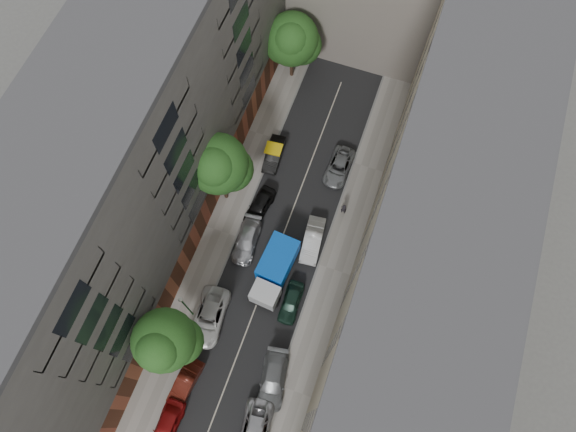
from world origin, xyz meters
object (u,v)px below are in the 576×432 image
at_px(tree_near, 165,342).
at_px(pedestrian, 344,209).
at_px(car_left_1, 185,382).
at_px(car_left_5, 274,154).
at_px(tree_far, 292,41).
at_px(tarp_truck, 274,270).
at_px(car_right_1, 273,380).
at_px(car_left_3, 247,240).
at_px(tree_mid, 219,166).
at_px(car_left_0, 166,427).
at_px(car_right_2, 291,302).
at_px(car_right_4, 339,167).
at_px(car_left_4, 260,206).
at_px(car_right_0, 255,432).
at_px(car_right_3, 313,240).
at_px(car_left_2, 209,317).
at_px(lamp_post, 185,305).

bearing_deg(tree_near, pedestrian, 61.85).
distance_m(car_left_1, car_left_5, 22.40).
relative_size(car_left_5, tree_far, 0.51).
height_order(tarp_truck, car_right_1, tarp_truck).
xyz_separation_m(car_left_3, pedestrian, (7.41, 5.81, 0.27)).
xyz_separation_m(car_left_5, tree_mid, (-2.70, -5.64, 5.89)).
bearing_deg(car_left_0, car_left_5, 90.65).
bearing_deg(tree_near, car_right_2, 44.07).
bearing_deg(car_right_1, car_right_4, 82.30).
bearing_deg(tree_near, car_right_4, 70.94).
bearing_deg(tree_near, tree_far, 91.22).
xyz_separation_m(car_left_4, car_right_0, (6.57, -18.40, -0.00)).
bearing_deg(car_left_3, tree_near, -103.73).
xyz_separation_m(car_left_0, tree_near, (-1.35, 5.66, 5.67)).
bearing_deg(car_left_0, tarp_truck, 75.39).
bearing_deg(car_right_3, car_left_4, 158.50).
bearing_deg(car_right_2, car_right_0, -88.56).
bearing_deg(car_right_0, tree_far, 96.45).
relative_size(car_left_5, pedestrian, 2.56).
height_order(tarp_truck, car_right_3, tarp_truck).
bearing_deg(car_left_3, car_left_5, 89.44).
xyz_separation_m(car_right_3, tree_near, (-7.30, -13.15, 5.67)).
distance_m(car_right_1, tree_near, 9.91).
distance_m(car_right_3, car_right_4, 7.99).
xyz_separation_m(car_left_4, car_right_4, (5.77, 6.40, -0.07)).
bearing_deg(tarp_truck, car_left_5, 115.03).
height_order(car_left_1, car_left_3, car_left_3).
bearing_deg(car_right_0, tarp_truck, 95.17).
bearing_deg(tree_far, car_right_1, -73.52).
xyz_separation_m(tarp_truck, car_left_0, (-3.76, -14.76, -0.83)).
bearing_deg(car_left_5, car_left_2, -94.21).
bearing_deg(car_left_3, tree_mid, 128.97).
distance_m(car_left_2, car_right_1, 7.57).
xyz_separation_m(car_left_5, car_right_4, (6.40, 0.80, -0.04)).
distance_m(car_left_1, car_right_3, 16.33).
height_order(lamp_post, pedestrian, lamp_post).
relative_size(car_left_0, tree_mid, 0.46).
bearing_deg(car_left_2, car_right_2, 24.93).
bearing_deg(car_left_2, car_right_3, 52.31).
relative_size(tarp_truck, car_right_1, 1.25).
xyz_separation_m(car_right_4, pedestrian, (1.76, -4.19, 0.32)).
height_order(car_left_0, lamp_post, lamp_post).
bearing_deg(car_right_2, tree_near, -138.49).
distance_m(car_left_4, tree_mid, 6.74).
bearing_deg(tree_mid, tree_near, -83.02).
height_order(car_left_2, car_right_4, car_left_2).
height_order(car_left_0, pedestrian, pedestrian).
bearing_deg(lamp_post, car_right_0, -39.55).
xyz_separation_m(car_left_1, lamp_post, (-1.81, 5.45, 3.06)).
distance_m(car_left_1, pedestrian, 20.51).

